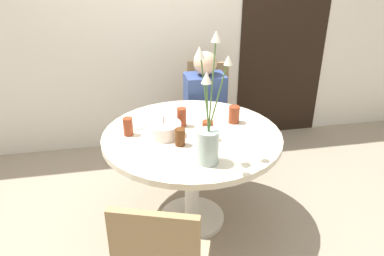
{
  "coord_description": "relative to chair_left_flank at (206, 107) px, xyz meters",
  "views": [
    {
      "loc": [
        -0.43,
        -2.19,
        1.85
      ],
      "look_at": [
        0.0,
        0.0,
        0.76
      ],
      "focal_mm": 35.0,
      "sensor_mm": 36.0,
      "label": 1
    }
  ],
  "objects": [
    {
      "name": "doorway_panel",
      "position": [
        0.87,
        0.37,
        0.51
      ],
      "size": [
        0.9,
        0.01,
        2.05
      ],
      "color": "black",
      "rests_on": "ground_plane"
    },
    {
      "name": "drink_glass_1",
      "position": [
        0.01,
        -0.81,
        0.27
      ],
      "size": [
        0.08,
        0.08,
        0.12
      ],
      "color": "maroon",
      "rests_on": "dining_table"
    },
    {
      "name": "person_woman",
      "position": [
        -0.05,
        -0.15,
        -0.01
      ],
      "size": [
        0.34,
        0.24,
        1.07
      ],
      "color": "#383333",
      "rests_on": "ground_plane"
    },
    {
      "name": "dining_table",
      "position": [
        -0.32,
        -0.92,
        0.09
      ],
      "size": [
        1.2,
        1.2,
        0.72
      ],
      "color": "beige",
      "rests_on": "ground_plane"
    },
    {
      "name": "drink_glass_0",
      "position": [
        -0.36,
        -0.8,
        0.28
      ],
      "size": [
        0.07,
        0.07,
        0.13
      ],
      "color": "maroon",
      "rests_on": "dining_table"
    },
    {
      "name": "drink_glass_4",
      "position": [
        -0.42,
        -1.07,
        0.26
      ],
      "size": [
        0.07,
        0.07,
        0.11
      ],
      "color": "#51280F",
      "rests_on": "dining_table"
    },
    {
      "name": "side_plate",
      "position": [
        -0.7,
        -0.72,
        0.21
      ],
      "size": [
        0.18,
        0.18,
        0.01
      ],
      "color": "silver",
      "rests_on": "dining_table"
    },
    {
      "name": "chair_left_flank",
      "position": [
        0.0,
        0.0,
        0.0
      ],
      "size": [
        0.51,
        0.51,
        0.91
      ],
      "rotation": [
        0.0,
        0.0,
        -0.33
      ],
      "color": "#9E896B",
      "rests_on": "ground_plane"
    },
    {
      "name": "drink_glass_2",
      "position": [
        -0.23,
        -1.03,
        0.27
      ],
      "size": [
        0.07,
        0.07,
        0.13
      ],
      "color": "maroon",
      "rests_on": "dining_table"
    },
    {
      "name": "ground_plane",
      "position": [
        -0.32,
        -0.92,
        -0.51
      ],
      "size": [
        16.0,
        16.0,
        0.0
      ],
      "primitive_type": "plane",
      "color": "gray"
    },
    {
      "name": "flower_vase",
      "position": [
        -0.3,
        -1.3,
        0.41
      ],
      "size": [
        0.17,
        0.2,
        0.74
      ],
      "color": "#9EB2AD",
      "rests_on": "dining_table"
    },
    {
      "name": "wall_back",
      "position": [
        -0.32,
        0.4,
        0.79
      ],
      "size": [
        8.0,
        0.05,
        2.6
      ],
      "color": "silver",
      "rests_on": "ground_plane"
    },
    {
      "name": "drink_glass_3",
      "position": [
        -0.73,
        -0.86,
        0.27
      ],
      "size": [
        0.06,
        0.06,
        0.12
      ],
      "color": "maroon",
      "rests_on": "dining_table"
    },
    {
      "name": "birthday_cake",
      "position": [
        -0.5,
        -0.91,
        0.25
      ],
      "size": [
        0.23,
        0.23,
        0.13
      ],
      "color": "white",
      "rests_on": "dining_table"
    }
  ]
}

